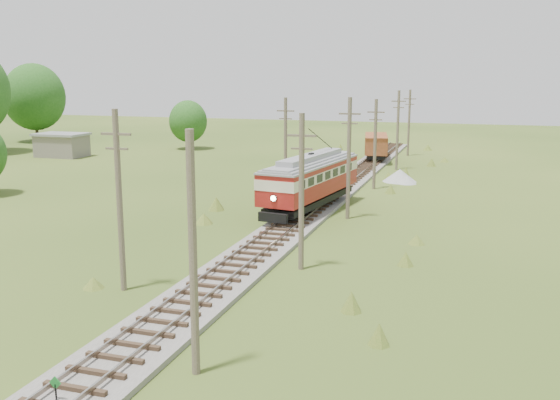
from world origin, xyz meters
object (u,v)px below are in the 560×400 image
(switch_marker, at_px, (56,389))
(gondola, at_px, (376,145))
(gravel_pile, at_px, (401,176))
(streetcar, at_px, (311,177))

(switch_marker, bearing_deg, gondola, 89.81)
(gravel_pile, bearing_deg, streetcar, -106.67)
(switch_marker, bearing_deg, gravel_pile, 83.80)
(switch_marker, height_order, gondola, gondola)
(gondola, height_order, gravel_pile, gondola)
(switch_marker, xyz_separation_m, streetcar, (0.20, 30.76, 2.14))
(gondola, xyz_separation_m, gravel_pile, (4.93, -14.57, -1.44))
(switch_marker, relative_size, streetcar, 0.08)
(streetcar, height_order, gondola, streetcar)
(gondola, bearing_deg, gravel_pile, -81.31)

